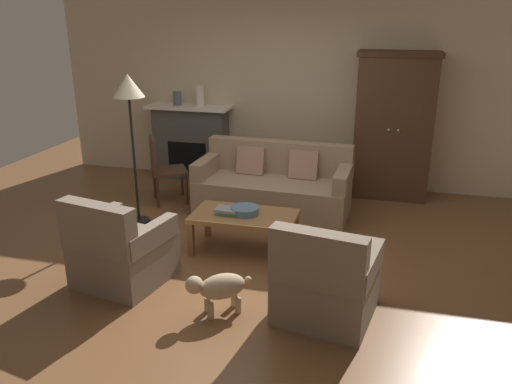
{
  "coord_description": "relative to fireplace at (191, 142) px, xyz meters",
  "views": [
    {
      "loc": [
        1.28,
        -4.77,
        2.44
      ],
      "look_at": [
        -0.04,
        0.37,
        0.55
      ],
      "focal_mm": 35.74,
      "sensor_mm": 36.0,
      "label": 1
    }
  ],
  "objects": [
    {
      "name": "ground_plane",
      "position": [
        1.55,
        -2.3,
        -0.57
      ],
      "size": [
        9.6,
        9.6,
        0.0
      ],
      "primitive_type": "plane",
      "color": "brown"
    },
    {
      "name": "coffee_table",
      "position": [
        1.48,
        -2.27,
        -0.2
      ],
      "size": [
        1.1,
        0.6,
        0.42
      ],
      "color": "olive",
      "rests_on": "ground"
    },
    {
      "name": "dog",
      "position": [
        1.59,
        -3.5,
        -0.32
      ],
      "size": [
        0.49,
        0.41,
        0.39
      ],
      "color": "tan",
      "rests_on": "ground"
    },
    {
      "name": "armoire",
      "position": [
        2.95,
        -0.08,
        0.41
      ],
      "size": [
        1.06,
        0.57,
        1.96
      ],
      "color": "#472D1E",
      "rests_on": "ground"
    },
    {
      "name": "book_stack",
      "position": [
        1.31,
        -2.32,
        -0.12
      ],
      "size": [
        0.26,
        0.18,
        0.07
      ],
      "color": "#427A4C",
      "rests_on": "coffee_table"
    },
    {
      "name": "fruit_bowl",
      "position": [
        1.48,
        -2.26,
        -0.11
      ],
      "size": [
        0.3,
        0.3,
        0.08
      ],
      "primitive_type": "cylinder",
      "color": "slate",
      "rests_on": "coffee_table"
    },
    {
      "name": "mantel_vase_cream",
      "position": [
        0.18,
        -0.02,
        0.7
      ],
      "size": [
        0.13,
        0.13,
        0.31
      ],
      "primitive_type": "cylinder",
      "color": "beige",
      "rests_on": "fireplace"
    },
    {
      "name": "couch",
      "position": [
        1.53,
        -1.07,
        -0.25
      ],
      "size": [
        1.95,
        0.93,
        0.86
      ],
      "color": "#937A5B",
      "rests_on": "ground"
    },
    {
      "name": "armchair_near_left",
      "position": [
        0.53,
        -3.22,
        -0.25
      ],
      "size": [
        0.9,
        0.91,
        0.88
      ],
      "color": "#756656",
      "rests_on": "ground"
    },
    {
      "name": "mantel_vase_slate",
      "position": [
        -0.18,
        -0.02,
        0.65
      ],
      "size": [
        0.13,
        0.13,
        0.2
      ],
      "primitive_type": "cylinder",
      "color": "#565B66",
      "rests_on": "fireplace"
    },
    {
      "name": "floor_lamp",
      "position": [
        0.01,
        -1.83,
        0.98
      ],
      "size": [
        0.36,
        0.36,
        1.78
      ],
      "color": "black",
      "rests_on": "ground"
    },
    {
      "name": "armchair_near_right",
      "position": [
        2.47,
        -3.32,
        -0.25
      ],
      "size": [
        0.89,
        0.89,
        0.88
      ],
      "color": "#756656",
      "rests_on": "ground"
    },
    {
      "name": "back_wall",
      "position": [
        1.55,
        0.25,
        0.83
      ],
      "size": [
        7.2,
        0.1,
        2.8
      ],
      "primitive_type": "cube",
      "color": "beige",
      "rests_on": "ground"
    },
    {
      "name": "side_chair_wooden",
      "position": [
        0.03,
        -1.11,
        -0.06
      ],
      "size": [
        0.6,
        0.6,
        0.9
      ],
      "color": "#472D1E",
      "rests_on": "ground"
    },
    {
      "name": "fireplace",
      "position": [
        0.0,
        0.0,
        0.0
      ],
      "size": [
        1.26,
        0.48,
        1.12
      ],
      "color": "#4C4947",
      "rests_on": "ground"
    }
  ]
}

